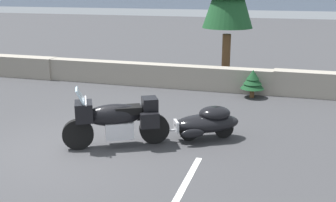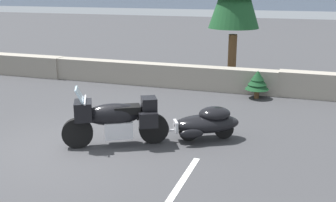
# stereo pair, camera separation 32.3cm
# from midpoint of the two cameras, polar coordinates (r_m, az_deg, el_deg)

# --- Properties ---
(ground_plane) EXTENTS (80.00, 80.00, 0.00)m
(ground_plane) POSITION_cam_midpoint_polar(r_m,az_deg,el_deg) (8.99, -14.97, -6.52)
(ground_plane) COLOR #38383A
(stone_guard_wall) EXTENTS (24.00, 0.64, 0.80)m
(stone_guard_wall) POSITION_cam_midpoint_polar(r_m,az_deg,el_deg) (14.11, -3.30, 3.78)
(stone_guard_wall) COLOR gray
(stone_guard_wall) RESTS_ON ground
(touring_motorcycle) EXTENTS (2.10, 1.39, 1.33)m
(touring_motorcycle) POSITION_cam_midpoint_polar(r_m,az_deg,el_deg) (8.71, -8.42, -2.52)
(touring_motorcycle) COLOR black
(touring_motorcycle) RESTS_ON ground
(car_shaped_trailer) EXTENTS (2.11, 1.37, 0.76)m
(car_shaped_trailer) POSITION_cam_midpoint_polar(r_m,az_deg,el_deg) (9.11, 4.58, -2.96)
(car_shaped_trailer) COLOR black
(car_shaped_trailer) RESTS_ON ground
(pine_sapling_near) EXTENTS (0.74, 0.74, 0.88)m
(pine_sapling_near) POSITION_cam_midpoint_polar(r_m,az_deg,el_deg) (12.75, 11.23, 2.90)
(pine_sapling_near) COLOR brown
(pine_sapling_near) RESTS_ON ground
(parking_stripe_marker) EXTENTS (0.12, 3.60, 0.01)m
(parking_stripe_marker) POSITION_cam_midpoint_polar(r_m,az_deg,el_deg) (6.68, -0.36, -14.12)
(parking_stripe_marker) COLOR silver
(parking_stripe_marker) RESTS_ON ground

